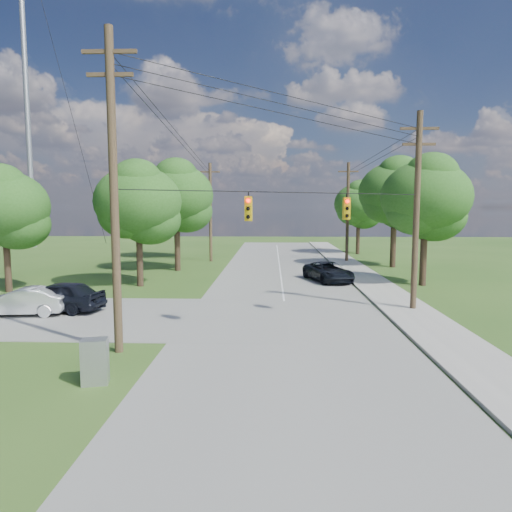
{
  "coord_description": "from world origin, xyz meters",
  "views": [
    {
      "loc": [
        1.26,
        -16.45,
        5.53
      ],
      "look_at": [
        0.52,
        5.0,
        3.24
      ],
      "focal_mm": 32.0,
      "sensor_mm": 36.0,
      "label": 1
    }
  ],
  "objects_px": {
    "pole_ne": "(417,209)",
    "pole_north_e": "(348,211)",
    "car_cross_dark": "(60,296)",
    "car_main_north": "(328,272)",
    "pole_north_w": "(210,211)",
    "car_cross_silver": "(23,301)",
    "control_cabinet": "(95,362)",
    "pole_sw": "(114,188)"
  },
  "relations": [
    {
      "from": "pole_north_e",
      "to": "pole_north_w",
      "type": "relative_size",
      "value": 1.0
    },
    {
      "from": "car_cross_silver",
      "to": "pole_ne",
      "type": "bearing_deg",
      "value": 89.17
    },
    {
      "from": "car_main_north",
      "to": "pole_north_w",
      "type": "bearing_deg",
      "value": 111.9
    },
    {
      "from": "pole_ne",
      "to": "car_cross_silver",
      "type": "height_order",
      "value": "pole_ne"
    },
    {
      "from": "car_cross_silver",
      "to": "car_main_north",
      "type": "bearing_deg",
      "value": 117.67
    },
    {
      "from": "car_cross_silver",
      "to": "control_cabinet",
      "type": "bearing_deg",
      "value": 32.82
    },
    {
      "from": "pole_north_e",
      "to": "car_cross_silver",
      "type": "height_order",
      "value": "pole_north_e"
    },
    {
      "from": "pole_sw",
      "to": "control_cabinet",
      "type": "bearing_deg",
      "value": -84.1
    },
    {
      "from": "pole_sw",
      "to": "control_cabinet",
      "type": "distance_m",
      "value": 6.37
    },
    {
      "from": "pole_north_w",
      "to": "car_main_north",
      "type": "xyz_separation_m",
      "value": [
        10.5,
        -12.52,
        -4.39
      ]
    },
    {
      "from": "car_cross_dark",
      "to": "car_cross_silver",
      "type": "height_order",
      "value": "car_cross_dark"
    },
    {
      "from": "pole_north_e",
      "to": "car_cross_dark",
      "type": "relative_size",
      "value": 2.1
    },
    {
      "from": "pole_sw",
      "to": "pole_north_e",
      "type": "xyz_separation_m",
      "value": [
        13.5,
        29.6,
        -1.1
      ]
    },
    {
      "from": "car_cross_silver",
      "to": "pole_sw",
      "type": "bearing_deg",
      "value": 44.22
    },
    {
      "from": "pole_ne",
      "to": "car_cross_dark",
      "type": "height_order",
      "value": "pole_ne"
    },
    {
      "from": "pole_ne",
      "to": "car_cross_silver",
      "type": "xyz_separation_m",
      "value": [
        -20.35,
        -1.97,
        -4.72
      ]
    },
    {
      "from": "pole_north_e",
      "to": "car_main_north",
      "type": "relative_size",
      "value": 1.94
    },
    {
      "from": "car_cross_silver",
      "to": "pole_north_e",
      "type": "bearing_deg",
      "value": 133.31
    },
    {
      "from": "pole_ne",
      "to": "pole_north_e",
      "type": "relative_size",
      "value": 1.05
    },
    {
      "from": "pole_north_e",
      "to": "car_cross_silver",
      "type": "relative_size",
      "value": 2.32
    },
    {
      "from": "pole_sw",
      "to": "control_cabinet",
      "type": "height_order",
      "value": "pole_sw"
    },
    {
      "from": "pole_sw",
      "to": "car_cross_silver",
      "type": "relative_size",
      "value": 2.78
    },
    {
      "from": "pole_sw",
      "to": "car_main_north",
      "type": "distance_m",
      "value": 20.58
    },
    {
      "from": "car_cross_dark",
      "to": "car_main_north",
      "type": "height_order",
      "value": "car_cross_dark"
    },
    {
      "from": "control_cabinet",
      "to": "car_main_north",
      "type": "bearing_deg",
      "value": 52.1
    },
    {
      "from": "pole_sw",
      "to": "pole_north_e",
      "type": "bearing_deg",
      "value": 65.48
    },
    {
      "from": "pole_sw",
      "to": "pole_north_w",
      "type": "relative_size",
      "value": 1.2
    },
    {
      "from": "pole_north_w",
      "to": "control_cabinet",
      "type": "height_order",
      "value": "pole_north_w"
    },
    {
      "from": "pole_sw",
      "to": "pole_north_w",
      "type": "bearing_deg",
      "value": 90.77
    },
    {
      "from": "control_cabinet",
      "to": "pole_ne",
      "type": "bearing_deg",
      "value": 27.14
    },
    {
      "from": "pole_north_w",
      "to": "car_main_north",
      "type": "height_order",
      "value": "pole_north_w"
    },
    {
      "from": "pole_ne",
      "to": "car_cross_silver",
      "type": "bearing_deg",
      "value": -174.46
    },
    {
      "from": "pole_north_w",
      "to": "control_cabinet",
      "type": "bearing_deg",
      "value": -88.73
    },
    {
      "from": "car_main_north",
      "to": "control_cabinet",
      "type": "distance_m",
      "value": 22.49
    },
    {
      "from": "pole_sw",
      "to": "pole_ne",
      "type": "distance_m",
      "value": 15.51
    },
    {
      "from": "pole_north_w",
      "to": "control_cabinet",
      "type": "distance_m",
      "value": 33.08
    },
    {
      "from": "pole_north_e",
      "to": "control_cabinet",
      "type": "height_order",
      "value": "pole_north_e"
    },
    {
      "from": "car_cross_silver",
      "to": "car_main_north",
      "type": "distance_m",
      "value": 20.45
    },
    {
      "from": "car_main_north",
      "to": "control_cabinet",
      "type": "bearing_deg",
      "value": -133.83
    },
    {
      "from": "car_cross_dark",
      "to": "pole_sw",
      "type": "bearing_deg",
      "value": 48.86
    },
    {
      "from": "pole_sw",
      "to": "pole_north_e",
      "type": "relative_size",
      "value": 1.2
    },
    {
      "from": "car_cross_silver",
      "to": "control_cabinet",
      "type": "xyz_separation_m",
      "value": [
        7.18,
        -8.8,
        -0.03
      ]
    }
  ]
}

